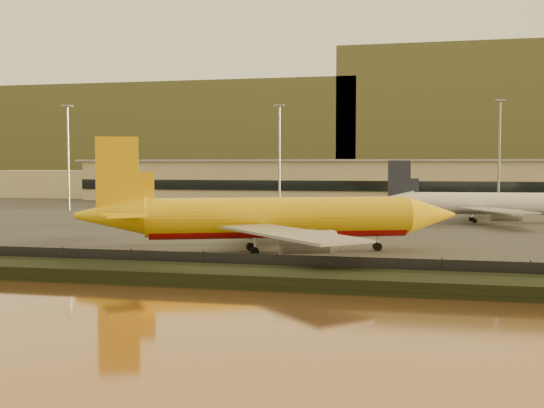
{
  "coord_description": "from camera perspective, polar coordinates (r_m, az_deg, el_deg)",
  "views": [
    {
      "loc": [
        24.43,
        -79.67,
        11.57
      ],
      "look_at": [
        3.63,
        12.0,
        5.97
      ],
      "focal_mm": 45.0,
      "sensor_mm": 36.0,
      "label": 1
    }
  ],
  "objects": [
    {
      "name": "dhl_cargo_jet",
      "position": [
        86.58,
        0.07,
        -1.23
      ],
      "size": [
        47.3,
        44.82,
        14.65
      ],
      "rotation": [
        0.0,
        0.0,
        0.37
      ],
      "color": "#E5B20C",
      "rests_on": "tarmac"
    },
    {
      "name": "white_narrowbody_jet",
      "position": [
        137.79,
        17.4,
        0.01
      ],
      "size": [
        41.68,
        40.49,
        11.97
      ],
      "rotation": [
        0.0,
        0.0,
        0.1
      ],
      "color": "white",
      "rests_on": "tarmac"
    },
    {
      "name": "terminal_building",
      "position": [
        208.95,
        2.04,
        1.95
      ],
      "size": [
        202.0,
        25.0,
        12.6
      ],
      "color": "tan",
      "rests_on": "tarmac"
    },
    {
      "name": "gse_vehicle_yellow",
      "position": [
        113.5,
        5.31,
        -1.87
      ],
      "size": [
        4.25,
        1.97,
        1.9
      ],
      "primitive_type": "cube",
      "rotation": [
        0.0,
        0.0,
        -0.02
      ],
      "color": "#E5B20C",
      "rests_on": "tarmac"
    },
    {
      "name": "apron_light_masts",
      "position": [
        155.01,
        9.33,
        4.89
      ],
      "size": [
        152.2,
        12.2,
        25.4
      ],
      "color": "slate",
      "rests_on": "tarmac"
    },
    {
      "name": "ground",
      "position": [
        84.13,
        -4.24,
        -4.51
      ],
      "size": [
        900.0,
        900.0,
        0.0
      ],
      "primitive_type": "plane",
      "color": "black",
      "rests_on": "ground"
    },
    {
      "name": "gse_vehicle_white",
      "position": [
        116.11,
        -2.9,
        -1.74
      ],
      "size": [
        4.69,
        3.41,
        1.92
      ],
      "primitive_type": "cube",
      "rotation": [
        0.0,
        0.0,
        0.39
      ],
      "color": "white",
      "rests_on": "tarmac"
    },
    {
      "name": "distant_hills",
      "position": [
        422.56,
        6.67,
        6.07
      ],
      "size": [
        470.0,
        160.0,
        70.0
      ],
      "color": "#63653A",
      "rests_on": "ground"
    },
    {
      "name": "embankment",
      "position": [
        68.14,
        -8.45,
        -5.81
      ],
      "size": [
        320.0,
        7.0,
        1.4
      ],
      "primitive_type": "cube",
      "color": "black",
      "rests_on": "ground"
    },
    {
      "name": "perimeter_fence",
      "position": [
        71.75,
        -7.29,
        -4.85
      ],
      "size": [
        300.0,
        0.05,
        2.2
      ],
      "primitive_type": "cube",
      "color": "black",
      "rests_on": "tarmac"
    },
    {
      "name": "tarmac",
      "position": [
        176.74,
        4.81,
        -0.32
      ],
      "size": [
        320.0,
        220.0,
        0.2
      ],
      "primitive_type": "cube",
      "color": "#2D2D2D",
      "rests_on": "ground"
    }
  ]
}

